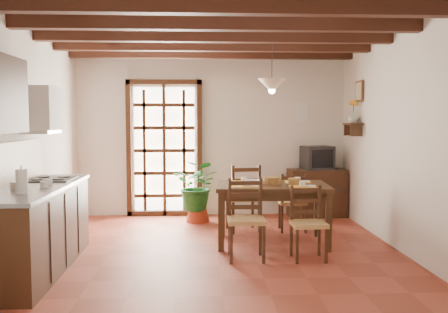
{
  "coord_description": "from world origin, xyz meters",
  "views": [
    {
      "loc": [
        -0.21,
        -5.94,
        1.63
      ],
      "look_at": [
        0.1,
        0.4,
        1.15
      ],
      "focal_mm": 40.0,
      "sensor_mm": 36.0,
      "label": 1
    }
  ],
  "objects": [
    {
      "name": "ground_plane",
      "position": [
        0.0,
        0.0,
        0.0
      ],
      "size": [
        5.0,
        5.0,
        0.0
      ],
      "primitive_type": "plane",
      "color": "brown"
    },
    {
      "name": "room_shell",
      "position": [
        0.0,
        0.0,
        1.82
      ],
      "size": [
        4.52,
        5.02,
        2.81
      ],
      "color": "silver",
      "rests_on": "ground_plane"
    },
    {
      "name": "ceiling_beams",
      "position": [
        0.0,
        0.0,
        2.69
      ],
      "size": [
        4.5,
        4.34,
        0.2
      ],
      "color": "black",
      "rests_on": "room_shell"
    },
    {
      "name": "french_door",
      "position": [
        -0.8,
        2.45,
        1.18
      ],
      "size": [
        1.26,
        0.11,
        2.32
      ],
      "color": "white",
      "rests_on": "ground_plane"
    },
    {
      "name": "kitchen_counter",
      "position": [
        -1.96,
        -0.6,
        0.47
      ],
      "size": [
        0.64,
        2.25,
        1.38
      ],
      "color": "#351E10",
      "rests_on": "ground_plane"
    },
    {
      "name": "range_hood",
      "position": [
        -2.05,
        -0.05,
        1.73
      ],
      "size": [
        0.38,
        0.6,
        0.54
      ],
      "color": "white",
      "rests_on": "room_shell"
    },
    {
      "name": "counter_items",
      "position": [
        -1.95,
        -0.51,
        0.96
      ],
      "size": [
        0.5,
        1.43,
        0.25
      ],
      "color": "black",
      "rests_on": "kitchen_counter"
    },
    {
      "name": "dining_table",
      "position": [
        0.73,
        0.46,
        0.68
      ],
      "size": [
        1.49,
        1.01,
        0.78
      ],
      "rotation": [
        0.0,
        0.0,
        -0.06
      ],
      "color": "#3A2413",
      "rests_on": "ground_plane"
    },
    {
      "name": "chair_near_left",
      "position": [
        0.33,
        -0.25,
        0.29
      ],
      "size": [
        0.43,
        0.41,
        0.93
      ],
      "rotation": [
        0.0,
        0.0,
        -0.01
      ],
      "color": "#B0874B",
      "rests_on": "ground_plane"
    },
    {
      "name": "chair_near_right",
      "position": [
        1.04,
        -0.3,
        0.27
      ],
      "size": [
        0.4,
        0.38,
        0.85
      ],
      "rotation": [
        0.0,
        0.0,
        0.02
      ],
      "color": "#B0874B",
      "rests_on": "ground_plane"
    },
    {
      "name": "chair_far_left",
      "position": [
        0.42,
        1.21,
        0.31
      ],
      "size": [
        0.51,
        0.5,
        0.98
      ],
      "rotation": [
        0.0,
        0.0,
        3.3
      ],
      "color": "#B0874B",
      "rests_on": "ground_plane"
    },
    {
      "name": "chair_far_right",
      "position": [
        1.14,
        1.17,
        0.27
      ],
      "size": [
        0.41,
        0.39,
        0.85
      ],
      "rotation": [
        0.0,
        0.0,
        3.1
      ],
      "color": "#B0874B",
      "rests_on": "ground_plane"
    },
    {
      "name": "table_setting",
      "position": [
        0.73,
        0.46,
        0.84
      ],
      "size": [
        1.05,
        0.7,
        0.1
      ],
      "rotation": [
        0.0,
        0.0,
        -0.06
      ],
      "color": "orange",
      "rests_on": "dining_table"
    },
    {
      "name": "table_bowl",
      "position": [
        0.48,
        0.52,
        0.81
      ],
      "size": [
        0.23,
        0.23,
        0.05
      ],
      "primitive_type": "imported",
      "rotation": [
        0.0,
        0.0,
        0.08
      ],
      "color": "white",
      "rests_on": "dining_table"
    },
    {
      "name": "sideboard",
      "position": [
        1.74,
        2.23,
        0.4
      ],
      "size": [
        0.96,
        0.48,
        0.79
      ],
      "primitive_type": "cube",
      "rotation": [
        0.0,
        0.0,
        0.07
      ],
      "color": "#351E10",
      "rests_on": "ground_plane"
    },
    {
      "name": "crt_tv",
      "position": [
        1.74,
        2.22,
        0.98
      ],
      "size": [
        0.53,
        0.5,
        0.39
      ],
      "rotation": [
        0.0,
        0.0,
        0.2
      ],
      "color": "black",
      "rests_on": "sideboard"
    },
    {
      "name": "fuse_box",
      "position": [
        1.5,
        2.48,
        1.75
      ],
      "size": [
        0.25,
        0.03,
        0.32
      ],
      "primitive_type": "cube",
      "color": "white",
      "rests_on": "room_shell"
    },
    {
      "name": "plant_pot",
      "position": [
        -0.24,
        1.88,
        0.11
      ],
      "size": [
        0.38,
        0.38,
        0.23
      ],
      "primitive_type": "cone",
      "color": "maroon",
      "rests_on": "ground_plane"
    },
    {
      "name": "potted_plant",
      "position": [
        -0.24,
        1.88,
        0.57
      ],
      "size": [
        2.3,
        2.14,
        2.09
      ],
      "primitive_type": "imported",
      "rotation": [
        0.0,
        0.0,
        -0.34
      ],
      "color": "#144C19",
      "rests_on": "ground_plane"
    },
    {
      "name": "wall_shelf",
      "position": [
        2.14,
        1.6,
        1.51
      ],
      "size": [
        0.2,
        0.42,
        0.2
      ],
      "color": "#351E10",
      "rests_on": "room_shell"
    },
    {
      "name": "shelf_vase",
      "position": [
        2.14,
        1.6,
        1.65
      ],
      "size": [
        0.15,
        0.15,
        0.15
      ],
      "primitive_type": "imported",
      "color": "#B2BFB2",
      "rests_on": "wall_shelf"
    },
    {
      "name": "shelf_flowers",
      "position": [
        2.14,
        1.6,
        1.86
      ],
      "size": [
        0.14,
        0.14,
        0.36
      ],
      "color": "orange",
      "rests_on": "shelf_vase"
    },
    {
      "name": "framed_picture",
      "position": [
        2.22,
        1.6,
        2.05
      ],
      "size": [
        0.03,
        0.32,
        0.32
      ],
      "color": "brown",
      "rests_on": "room_shell"
    },
    {
      "name": "pendant_lamp",
      "position": [
        0.73,
        0.56,
        2.08
      ],
      "size": [
        0.36,
        0.36,
        0.84
      ],
      "color": "black",
      "rests_on": "room_shell"
    }
  ]
}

